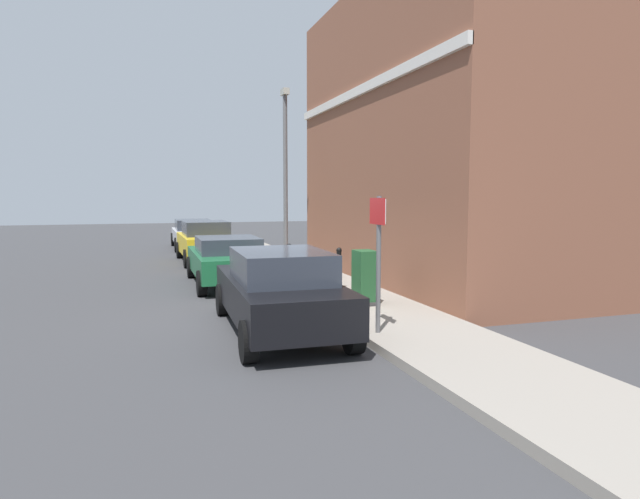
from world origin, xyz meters
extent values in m
plane|color=#38383A|center=(0.00, 0.00, 0.00)|extent=(80.00, 80.00, 0.00)
cube|color=gray|center=(2.09, 6.00, 0.07)|extent=(2.21, 30.00, 0.15)
cube|color=brown|center=(6.25, 3.13, 4.07)|extent=(6.09, 10.27, 8.14)
cube|color=silver|center=(3.16, 3.13, 5.24)|extent=(0.12, 10.27, 0.24)
cube|color=black|center=(-0.15, -1.17, 0.65)|extent=(1.85, 4.52, 0.66)
cube|color=#2D333D|center=(-0.16, -1.40, 1.23)|extent=(1.59, 2.17, 0.55)
cylinder|color=black|center=(-0.93, 0.54, 0.32)|extent=(0.24, 0.65, 0.64)
cylinder|color=black|center=(0.71, 0.50, 0.32)|extent=(0.24, 0.65, 0.64)
cylinder|color=black|center=(-1.01, -2.84, 0.32)|extent=(0.24, 0.65, 0.64)
cylinder|color=black|center=(0.63, -2.88, 0.32)|extent=(0.24, 0.65, 0.64)
cube|color=#195933|center=(-0.25, 4.41, 0.62)|extent=(1.84, 4.28, 0.59)
cube|color=#2D333D|center=(-0.25, 4.28, 1.11)|extent=(1.61, 1.97, 0.43)
cylinder|color=black|center=(-1.11, 6.00, 0.32)|extent=(0.22, 0.64, 0.64)
cylinder|color=black|center=(0.62, 5.99, 0.32)|extent=(0.22, 0.64, 0.64)
cylinder|color=black|center=(-1.12, 2.82, 0.32)|extent=(0.22, 0.64, 0.64)
cylinder|color=black|center=(0.61, 2.82, 0.32)|extent=(0.22, 0.64, 0.64)
cube|color=gold|center=(-0.25, 9.87, 0.66)|extent=(1.85, 4.24, 0.68)
cube|color=#2D333D|center=(-0.25, 9.84, 1.25)|extent=(1.59, 2.00, 0.54)
cylinder|color=black|center=(-1.11, 11.41, 0.32)|extent=(0.23, 0.64, 0.64)
cylinder|color=black|center=(0.55, 11.44, 0.32)|extent=(0.23, 0.64, 0.64)
cylinder|color=black|center=(-1.05, 8.30, 0.32)|extent=(0.23, 0.64, 0.64)
cylinder|color=black|center=(0.61, 8.34, 0.32)|extent=(0.23, 0.64, 0.64)
cube|color=#B7B7BC|center=(-0.23, 15.33, 0.60)|extent=(1.77, 4.30, 0.56)
cube|color=#2D333D|center=(-0.23, 15.38, 1.10)|extent=(1.55, 2.11, 0.49)
cylinder|color=black|center=(-1.05, 16.93, 0.32)|extent=(0.22, 0.64, 0.64)
cylinder|color=black|center=(0.60, 16.93, 0.32)|extent=(0.22, 0.64, 0.64)
cylinder|color=black|center=(-1.06, 13.74, 0.32)|extent=(0.22, 0.64, 0.64)
cylinder|color=black|center=(0.59, 13.73, 0.32)|extent=(0.22, 0.64, 0.64)
cube|color=#1E4C28|center=(2.02, 0.02, 0.72)|extent=(0.40, 0.55, 1.15)
cube|color=#333333|center=(2.02, 0.02, 0.19)|extent=(0.46, 0.61, 0.08)
cylinder|color=black|center=(2.12, 1.91, 0.62)|extent=(0.12, 0.12, 0.95)
sphere|color=black|center=(2.12, 1.91, 1.12)|extent=(0.14, 0.14, 0.14)
cylinder|color=black|center=(1.24, 3.35, 0.62)|extent=(0.12, 0.12, 0.95)
sphere|color=black|center=(1.24, 3.35, 1.12)|extent=(0.14, 0.14, 0.14)
cylinder|color=#59595B|center=(1.30, -2.30, 1.30)|extent=(0.08, 0.08, 2.30)
cube|color=white|center=(1.28, -2.30, 2.20)|extent=(0.03, 0.56, 0.40)
cube|color=red|center=(1.26, -2.30, 2.20)|extent=(0.01, 0.60, 0.44)
cylinder|color=#59595B|center=(2.02, 6.78, 2.90)|extent=(0.14, 0.14, 5.50)
cube|color=#A5A599|center=(2.02, 6.78, 5.77)|extent=(0.20, 0.44, 0.20)
camera|label=1|loc=(-2.43, -10.63, 2.46)|focal=30.69mm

